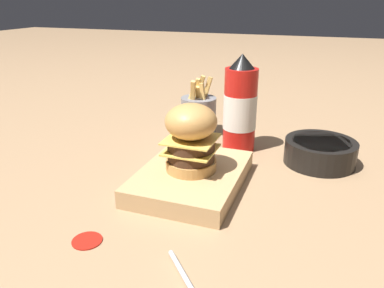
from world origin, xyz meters
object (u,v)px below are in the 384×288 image
object	(u,v)px
serving_board	(192,177)
burger	(191,138)
fries_basket	(199,114)
side_bowl	(320,151)
ketchup_bottle	(240,108)

from	to	relation	value
serving_board	burger	bearing A→B (deg)	-9.93
fries_basket	side_bowl	bearing A→B (deg)	73.25
ketchup_bottle	fries_basket	size ratio (longest dim) A/B	1.47
burger	fries_basket	distance (m)	0.30
fries_basket	serving_board	bearing A→B (deg)	16.72
serving_board	side_bowl	xyz separation A→B (m)	(-0.19, 0.22, 0.01)
fries_basket	side_bowl	size ratio (longest dim) A/B	1.01
burger	fries_basket	size ratio (longest dim) A/B	0.84
serving_board	ketchup_bottle	size ratio (longest dim) A/B	1.12
serving_board	fries_basket	distance (m)	0.29
burger	side_bowl	bearing A→B (deg)	130.56
serving_board	side_bowl	size ratio (longest dim) A/B	1.66
ketchup_bottle	side_bowl	world-z (taller)	ketchup_bottle
fries_basket	ketchup_bottle	bearing A→B (deg)	60.78
ketchup_bottle	fries_basket	bearing A→B (deg)	-119.22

